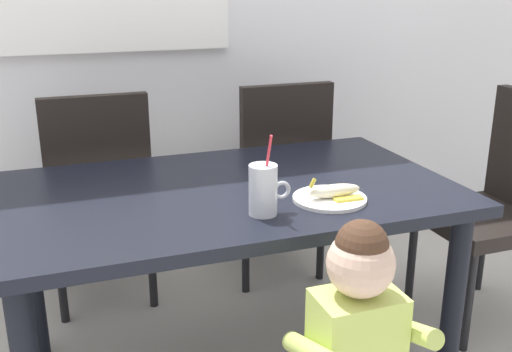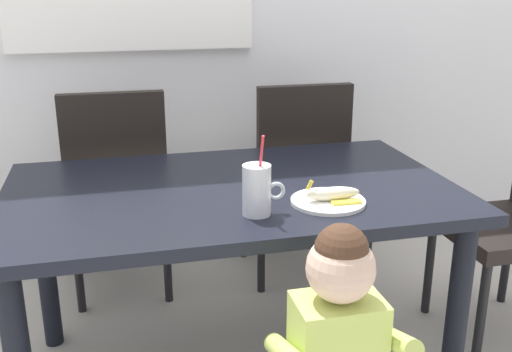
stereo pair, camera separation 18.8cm
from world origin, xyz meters
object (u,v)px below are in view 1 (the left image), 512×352
at_px(dining_table, 230,214).
at_px(dining_chair_left, 98,188).
at_px(dining_chair_right, 276,170).
at_px(dining_chair_far, 502,196).
at_px(milk_cup, 263,193).
at_px(snack_plate, 330,199).
at_px(peeled_banana, 335,191).
at_px(toddler_standing, 357,335).

xyz_separation_m(dining_table, dining_chair_left, (-0.37, 0.69, -0.09)).
height_order(dining_chair_right, dining_chair_far, same).
distance_m(milk_cup, snack_plate, 0.24).
bearing_deg(dining_table, peeled_banana, -40.37).
relative_size(dining_chair_right, peeled_banana, 5.56).
xyz_separation_m(snack_plate, peeled_banana, (0.01, -0.01, 0.03)).
relative_size(dining_chair_left, snack_plate, 4.17).
bearing_deg(snack_plate, dining_chair_far, 15.44).
xyz_separation_m(dining_chair_far, toddler_standing, (-1.04, -0.66, -0.02)).
bearing_deg(peeled_banana, toddler_standing, -108.36).
relative_size(dining_chair_right, snack_plate, 4.17).
bearing_deg(dining_chair_right, dining_table, 56.96).
xyz_separation_m(dining_chair_left, toddler_standing, (0.51, -1.32, -0.02)).
xyz_separation_m(dining_chair_right, snack_plate, (-0.18, -0.90, 0.20)).
distance_m(dining_table, peeled_banana, 0.38).
xyz_separation_m(toddler_standing, milk_cup, (-0.12, 0.37, 0.27)).
distance_m(dining_chair_far, peeled_banana, 0.97).
height_order(milk_cup, peeled_banana, milk_cup).
distance_m(dining_chair_right, snack_plate, 0.93).
height_order(dining_chair_left, dining_chair_far, same).
relative_size(dining_chair_far, snack_plate, 4.17).
bearing_deg(dining_chair_left, milk_cup, 112.52).
xyz_separation_m(dining_table, peeled_banana, (0.27, -0.23, 0.13)).
relative_size(toddler_standing, snack_plate, 3.64).
bearing_deg(dining_chair_left, peeled_banana, 124.85).
bearing_deg(dining_chair_right, toddler_standing, 77.10).
xyz_separation_m(dining_chair_far, peeled_banana, (-0.90, -0.26, 0.22)).
relative_size(dining_chair_left, milk_cup, 3.87).
bearing_deg(peeled_banana, dining_chair_far, 16.14).
height_order(dining_chair_right, toddler_standing, dining_chair_right).
relative_size(dining_chair_far, toddler_standing, 1.15).
xyz_separation_m(dining_table, snack_plate, (0.26, -0.22, 0.10)).
height_order(dining_table, toddler_standing, toddler_standing).
bearing_deg(milk_cup, snack_plate, 8.79).
bearing_deg(toddler_standing, dining_chair_right, 77.10).
bearing_deg(dining_chair_far, dining_table, -88.50).
bearing_deg(toddler_standing, peeled_banana, 71.64).
bearing_deg(toddler_standing, dining_chair_left, 111.06).
relative_size(dining_chair_far, milk_cup, 3.87).
distance_m(dining_chair_left, dining_chair_far, 1.68).
relative_size(dining_table, milk_cup, 5.97).
height_order(dining_chair_left, snack_plate, dining_chair_left).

